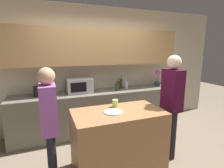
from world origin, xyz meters
name	(u,v)px	position (x,y,z in m)	size (l,w,h in m)	color
ground_plane	(128,168)	(0.00, 0.00, 0.00)	(14.00, 14.00, 0.00)	#7F705B
back_wall	(96,60)	(0.00, 1.66, 1.54)	(6.40, 0.40, 2.70)	beige
back_counter	(100,111)	(0.00, 1.39, 0.44)	(3.60, 0.62, 0.89)	#6B665B
kitchen_island	(118,141)	(-0.14, 0.06, 0.46)	(1.29, 0.73, 0.91)	#996B42
microwave	(79,85)	(-0.43, 1.46, 1.04)	(0.52, 0.39, 0.30)	#B7BABC
toaster	(41,91)	(-1.18, 1.46, 0.98)	(0.26, 0.16, 0.18)	black
potted_plant	(158,78)	(1.50, 1.46, 1.09)	(0.14, 0.14, 0.39)	#333D4C
bottle_0	(117,87)	(0.36, 1.31, 0.97)	(0.07, 0.07, 0.22)	#194723
bottle_1	(119,85)	(0.44, 1.42, 0.99)	(0.08, 0.08, 0.26)	maroon
bottle_2	(121,83)	(0.54, 1.50, 1.01)	(0.06, 0.06, 0.31)	#194723
bottle_3	(126,85)	(0.63, 1.42, 0.98)	(0.07, 0.07, 0.23)	silver
plate_on_island	(113,112)	(-0.22, 0.04, 0.92)	(0.26, 0.26, 0.01)	white
cup_0	(115,103)	(-0.11, 0.26, 0.97)	(0.09, 0.09, 0.11)	#BFE96D
person_left	(172,98)	(0.78, 0.06, 1.01)	(0.22, 0.34, 1.69)	black
person_center	(49,120)	(-1.07, 0.05, 0.93)	(0.21, 0.34, 1.57)	black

